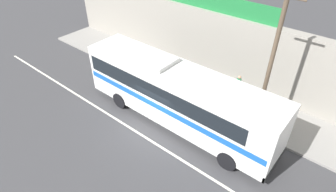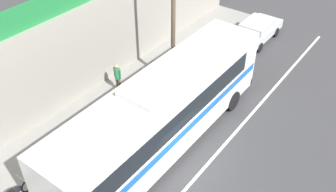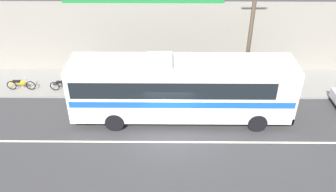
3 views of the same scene
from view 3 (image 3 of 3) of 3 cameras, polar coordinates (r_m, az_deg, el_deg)
The scene contains 10 objects.
ground_plane at distance 19.19m, azimuth 0.14°, elevation -5.96°, with size 70.00×70.00×0.00m, color #3A3A3D.
sidewalk_slab at distance 23.44m, azimuth 0.21°, elevation 2.16°, with size 30.00×3.60×0.14m, color gray.
storefront_facade at distance 24.30m, azimuth 0.25°, elevation 9.49°, with size 30.00×0.70×4.80m, color gray.
road_center_stripe at distance 18.57m, azimuth 0.13°, elevation -7.49°, with size 30.00×0.14×0.01m, color silver.
intercity_bus at distance 19.18m, azimuth 1.95°, elevation 1.53°, with size 12.11×2.66×3.78m.
utility_pole at distance 20.83m, azimuth 13.27°, elevation 10.19°, with size 1.60×0.22×8.05m.
motorcycle_purple at distance 24.26m, azimuth -22.90°, elevation 1.83°, with size 1.84×0.56×0.94m.
motorcycle_blue at distance 22.89m, azimuth -13.29°, elevation 1.83°, with size 1.84×0.56×0.94m.
motorcycle_red at distance 23.23m, azimuth -16.54°, elevation 1.79°, with size 1.91×0.56×0.94m.
pedestrian_near_shop at distance 23.55m, azimuth 6.00°, elevation 4.98°, with size 0.30×0.48×1.65m.
Camera 3 is at (0.07, -14.97, 12.01)m, focal length 37.48 mm.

